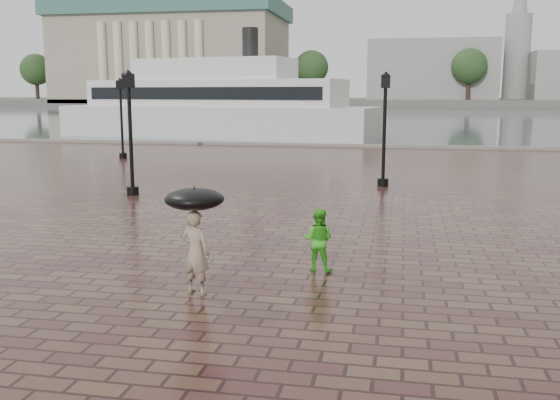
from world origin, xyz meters
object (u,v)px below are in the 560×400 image
Objects in this scene: street_lamps at (203,125)px; ferry_near at (215,105)px; child_pedestrian at (318,240)px; adult_pedestrian at (196,252)px.

ferry_near is at bearing 105.63° from street_lamps.
ferry_near reaches higher than child_pedestrian.
adult_pedestrian is 0.06× the size of ferry_near.
adult_pedestrian is at bearing 51.80° from child_pedestrian.
ferry_near is (-11.67, 39.64, 1.85)m from adult_pedestrian.
child_pedestrian is at bearing -120.11° from adult_pedestrian.
street_lamps is 16.67m from adult_pedestrian.
child_pedestrian is (7.05, -13.87, -1.66)m from street_lamps.
adult_pedestrian is (5.01, -15.83, -1.53)m from street_lamps.
child_pedestrian is 40.14m from ferry_near.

